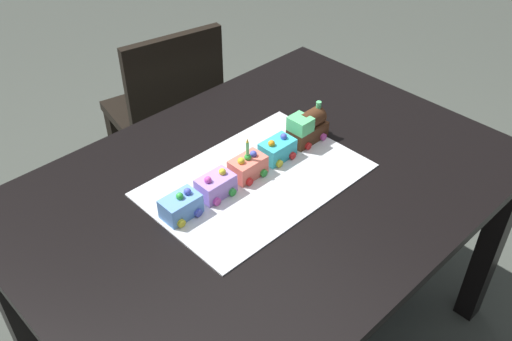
% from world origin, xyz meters
% --- Properties ---
extents(ground_plane, '(8.00, 8.00, 0.00)m').
position_xyz_m(ground_plane, '(0.00, 0.00, 0.00)').
color(ground_plane, '#474C44').
extents(dining_table, '(1.40, 1.00, 0.74)m').
position_xyz_m(dining_table, '(0.00, 0.00, 0.63)').
color(dining_table, black).
rests_on(dining_table, ground).
extents(chair, '(0.47, 0.47, 0.86)m').
position_xyz_m(chair, '(-0.25, -0.83, 0.47)').
color(chair, black).
rests_on(chair, ground).
extents(cake_board, '(0.60, 0.40, 0.00)m').
position_xyz_m(cake_board, '(0.02, -0.02, 0.74)').
color(cake_board, silver).
rests_on(cake_board, dining_table).
extents(cake_locomotive, '(0.14, 0.08, 0.12)m').
position_xyz_m(cake_locomotive, '(-0.23, -0.05, 0.79)').
color(cake_locomotive, '#472816').
rests_on(cake_locomotive, cake_board).
extents(cake_car_caboose_turquoise, '(0.10, 0.08, 0.07)m').
position_xyz_m(cake_car_caboose_turquoise, '(-0.10, -0.05, 0.77)').
color(cake_car_caboose_turquoise, '#38B7C6').
rests_on(cake_car_caboose_turquoise, cake_board).
extents(cake_car_gondola_coral, '(0.10, 0.08, 0.07)m').
position_xyz_m(cake_car_gondola_coral, '(0.02, -0.05, 0.77)').
color(cake_car_gondola_coral, '#F27260').
rests_on(cake_car_gondola_coral, cake_board).
extents(cake_car_flatbed_lavender, '(0.10, 0.08, 0.07)m').
position_xyz_m(cake_car_flatbed_lavender, '(0.14, -0.05, 0.77)').
color(cake_car_flatbed_lavender, '#AD84E0').
rests_on(cake_car_flatbed_lavender, cake_board).
extents(cake_car_hopper_sky_blue, '(0.10, 0.08, 0.07)m').
position_xyz_m(cake_car_hopper_sky_blue, '(0.26, -0.05, 0.77)').
color(cake_car_hopper_sky_blue, '#669EEA').
rests_on(cake_car_hopper_sky_blue, cake_board).
extents(birthday_candle, '(0.01, 0.01, 0.05)m').
position_xyz_m(birthday_candle, '(0.02, -0.05, 0.84)').
color(birthday_candle, '#66D872').
rests_on(birthday_candle, cake_car_gondola_coral).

